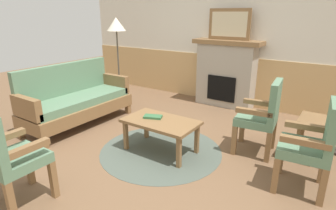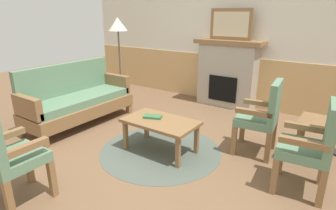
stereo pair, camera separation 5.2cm
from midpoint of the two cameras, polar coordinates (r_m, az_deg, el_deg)
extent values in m
plane|color=brown|center=(3.76, -3.45, -9.39)|extent=(14.00, 14.00, 0.00)
cube|color=silver|center=(5.62, 13.14, 13.92)|extent=(7.20, 0.12, 2.70)
cube|color=tan|center=(5.69, 12.24, 5.08)|extent=(7.20, 0.02, 0.95)
cube|color=#A39989|center=(5.50, 11.60, 6.00)|extent=(1.10, 0.36, 1.20)
cube|color=black|center=(5.38, 10.64, 3.36)|extent=(0.56, 0.02, 0.48)
cube|color=brown|center=(5.40, 12.04, 12.64)|extent=(1.30, 0.44, 0.08)
cube|color=brown|center=(5.38, 12.28, 16.03)|extent=(0.80, 0.03, 0.56)
cube|color=beige|center=(5.36, 12.20, 16.03)|extent=(0.68, 0.01, 0.44)
cube|color=brown|center=(4.15, -24.53, -7.14)|extent=(0.08, 0.08, 0.16)
cube|color=brown|center=(5.12, -8.58, -0.82)|extent=(0.08, 0.08, 0.16)
cube|color=brown|center=(4.64, -28.48, -5.04)|extent=(0.08, 0.08, 0.16)
cube|color=brown|center=(5.53, -13.18, 0.36)|extent=(0.08, 0.08, 0.16)
cube|color=brown|center=(4.74, -18.23, -0.84)|extent=(0.70, 1.80, 0.20)
cube|color=#5B7F60|center=(4.70, -18.43, 1.00)|extent=(0.60, 1.70, 0.12)
cube|color=#5B7F60|center=(4.85, -20.99, 5.07)|extent=(0.10, 1.70, 0.50)
cube|color=brown|center=(4.23, -27.60, -0.51)|extent=(0.60, 0.10, 0.30)
cube|color=brown|center=(5.20, -11.19, 4.52)|extent=(0.60, 0.10, 0.30)
cube|color=brown|center=(3.76, -9.13, -6.25)|extent=(0.05, 0.05, 0.40)
cube|color=brown|center=(3.29, 1.81, -9.79)|extent=(0.05, 0.05, 0.40)
cube|color=brown|center=(4.06, -4.89, -4.14)|extent=(0.05, 0.05, 0.40)
cube|color=brown|center=(3.63, 5.58, -7.02)|extent=(0.05, 0.05, 0.40)
cube|color=brown|center=(3.57, -1.95, -3.49)|extent=(0.96, 0.56, 0.04)
cylinder|color=#4C564C|center=(3.75, -1.88, -9.40)|extent=(1.62, 1.62, 0.01)
cube|color=#33663D|center=(3.65, -3.55, -2.44)|extent=(0.27, 0.21, 0.03)
cube|color=brown|center=(3.68, 13.14, -7.09)|extent=(0.07, 0.07, 0.40)
cube|color=brown|center=(4.05, 14.74, -4.75)|extent=(0.07, 0.07, 0.40)
cube|color=brown|center=(3.61, 19.63, -8.23)|extent=(0.07, 0.07, 0.40)
cube|color=brown|center=(3.99, 20.61, -5.73)|extent=(0.07, 0.07, 0.40)
cube|color=#5B7F60|center=(3.73, 17.39, -2.91)|extent=(0.53, 0.53, 0.10)
cube|color=#5B7F60|center=(3.61, 20.93, 0.88)|extent=(0.13, 0.49, 0.48)
cube|color=brown|center=(3.48, 16.99, -1.41)|extent=(0.44, 0.12, 0.06)
cube|color=brown|center=(3.87, 18.24, 0.44)|extent=(0.44, 0.12, 0.06)
cube|color=brown|center=(3.06, 20.93, -13.45)|extent=(0.07, 0.07, 0.40)
cube|color=brown|center=(3.43, 21.95, -9.98)|extent=(0.07, 0.07, 0.40)
cube|color=brown|center=(3.06, 28.93, -14.67)|extent=(0.07, 0.07, 0.40)
cube|color=brown|center=(3.43, 29.01, -11.05)|extent=(0.07, 0.07, 0.40)
cube|color=#5B7F60|center=(3.13, 25.84, -8.24)|extent=(0.53, 0.53, 0.10)
cube|color=#5B7F60|center=(3.02, 30.37, -3.86)|extent=(0.13, 0.49, 0.48)
cube|color=brown|center=(2.87, 26.06, -6.90)|extent=(0.44, 0.12, 0.06)
cube|color=brown|center=(3.25, 26.48, -4.05)|extent=(0.44, 0.12, 0.06)
cube|color=brown|center=(3.37, -27.19, -11.30)|extent=(0.06, 0.06, 0.40)
cube|color=brown|center=(3.05, -23.11, -13.95)|extent=(0.06, 0.06, 0.40)
cube|color=brown|center=(2.89, -30.26, -17.02)|extent=(0.06, 0.06, 0.40)
cube|color=#5B7F60|center=(3.01, -29.32, -9.88)|extent=(0.49, 0.49, 0.10)
cube|color=brown|center=(3.11, -31.60, -5.88)|extent=(0.07, 0.44, 0.06)
cube|color=brown|center=(2.77, -27.87, -8.12)|extent=(0.07, 0.44, 0.06)
cube|color=brown|center=(4.05, 25.75, -5.17)|extent=(0.04, 0.04, 0.52)
cube|color=brown|center=(4.02, 30.79, -6.12)|extent=(0.04, 0.04, 0.52)
cube|color=brown|center=(3.72, 24.82, -7.10)|extent=(0.04, 0.04, 0.52)
cube|color=brown|center=(3.69, 30.33, -8.16)|extent=(0.04, 0.04, 0.52)
cube|color=brown|center=(3.77, 28.55, -2.79)|extent=(0.44, 0.44, 0.03)
cylinder|color=#332D28|center=(5.84, -10.05, 0.90)|extent=(0.24, 0.24, 0.03)
cylinder|color=#4C473D|center=(5.67, -10.46, 7.80)|extent=(0.03, 0.03, 1.40)
cone|color=silver|center=(5.58, -10.97, 16.14)|extent=(0.36, 0.36, 0.25)
camera|label=1|loc=(0.03, -90.39, -0.13)|focal=29.43mm
camera|label=2|loc=(0.03, 89.61, 0.13)|focal=29.43mm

